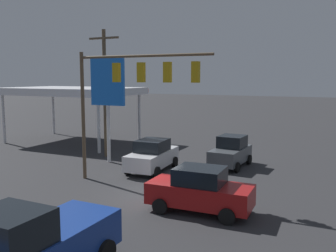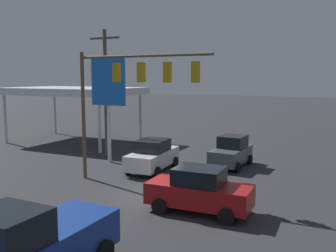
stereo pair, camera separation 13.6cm
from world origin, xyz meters
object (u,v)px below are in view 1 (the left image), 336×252
object	(u,v)px
price_sign	(108,87)
hatchback_crossing	(231,152)
pickup_parked	(34,249)
sedan_far	(200,190)
traffic_signal_assembly	(130,84)
utility_pole	(105,90)
sedan_waiting	(152,155)

from	to	relation	value
price_sign	hatchback_crossing	world-z (taller)	price_sign
hatchback_crossing	pickup_parked	bearing A→B (deg)	0.15
price_sign	pickup_parked	bearing A→B (deg)	116.81
pickup_parked	hatchback_crossing	distance (m)	15.94
hatchback_crossing	sedan_far	bearing A→B (deg)	10.73
traffic_signal_assembly	hatchback_crossing	size ratio (longest dim) A/B	1.97
utility_pole	pickup_parked	bearing A→B (deg)	118.32
utility_pole	hatchback_crossing	world-z (taller)	utility_pole
hatchback_crossing	price_sign	bearing A→B (deg)	-70.04
sedan_waiting	sedan_far	size ratio (longest dim) A/B	1.01
sedan_waiting	hatchback_crossing	bearing A→B (deg)	125.03
utility_pole	sedan_far	xyz separation A→B (m)	(-10.12, 7.69, -3.83)
utility_pole	hatchback_crossing	distance (m)	9.83
price_sign	pickup_parked	world-z (taller)	price_sign
pickup_parked	hatchback_crossing	bearing A→B (deg)	177.65
traffic_signal_assembly	hatchback_crossing	world-z (taller)	traffic_signal_assembly
pickup_parked	hatchback_crossing	world-z (taller)	pickup_parked
traffic_signal_assembly	sedan_far	world-z (taller)	traffic_signal_assembly
sedan_waiting	hatchback_crossing	distance (m)	5.12
utility_pole	sedan_far	size ratio (longest dim) A/B	2.02
price_sign	hatchback_crossing	distance (m)	9.09
traffic_signal_assembly	sedan_waiting	size ratio (longest dim) A/B	1.70
traffic_signal_assembly	utility_pole	xyz separation A→B (m)	(5.38, -5.44, -0.57)
traffic_signal_assembly	sedan_far	xyz separation A→B (m)	(-4.74, 2.25, -4.40)
pickup_parked	sedan_waiting	bearing A→B (deg)	-165.39
utility_pole	sedan_waiting	bearing A→B (deg)	155.16
pickup_parked	sedan_far	distance (m)	7.63
price_sign	traffic_signal_assembly	bearing A→B (deg)	136.05
traffic_signal_assembly	pickup_parked	bearing A→B (deg)	105.87
traffic_signal_assembly	price_sign	size ratio (longest dim) A/B	1.11
hatchback_crossing	utility_pole	bearing A→B (deg)	-81.11
pickup_parked	sedan_waiting	world-z (taller)	pickup_parked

